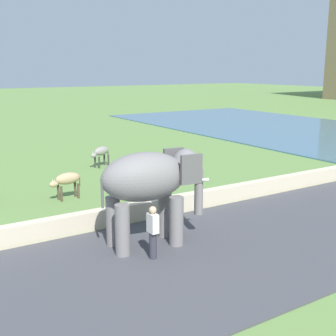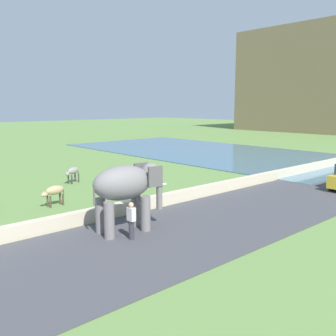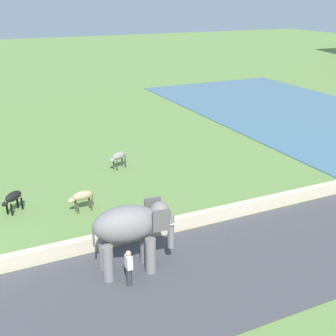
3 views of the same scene
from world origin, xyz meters
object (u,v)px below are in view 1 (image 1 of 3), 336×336
Objects in this scene: cow_grey at (101,152)px; cow_tan at (67,180)px; elephant at (151,182)px; person_beside_elephant at (153,232)px.

cow_tan is at bearing -37.04° from cow_grey.
cow_tan is at bearing -175.52° from elephant.
cow_tan is at bearing 179.66° from person_beside_elephant.
elephant is 2.17× the size of person_beside_elephant.
person_beside_elephant is (0.98, -0.53, -1.16)m from elephant.
person_beside_elephant is 12.81m from cow_grey.
person_beside_elephant reaches higher than cow_grey.
cow_grey is (-12.22, 3.84, -0.04)m from person_beside_elephant.
cow_tan is (-6.20, -0.49, -1.20)m from elephant.
person_beside_elephant reaches higher than cow_tan.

